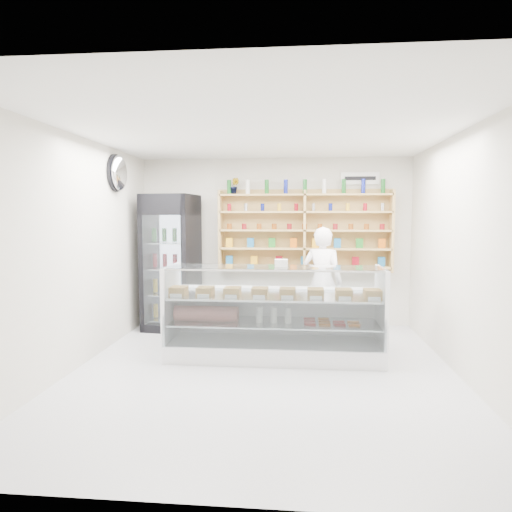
# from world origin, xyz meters

# --- Properties ---
(room) EXTENTS (5.00, 5.00, 5.00)m
(room) POSITION_xyz_m (0.00, 0.00, 1.40)
(room) COLOR silver
(room) RESTS_ON ground
(display_counter) EXTENTS (2.75, 0.82, 1.20)m
(display_counter) POSITION_xyz_m (0.09, 0.57, 0.34)
(display_counter) COLOR white
(display_counter) RESTS_ON floor
(shop_worker) EXTENTS (0.70, 0.56, 1.67)m
(shop_worker) POSITION_xyz_m (0.77, 1.76, 0.84)
(shop_worker) COLOR white
(shop_worker) RESTS_ON floor
(drinks_cooler) EXTENTS (0.87, 0.85, 2.18)m
(drinks_cooler) POSITION_xyz_m (-1.65, 1.97, 1.09)
(drinks_cooler) COLOR black
(drinks_cooler) RESTS_ON floor
(wall_shelving) EXTENTS (2.84, 0.28, 1.33)m
(wall_shelving) POSITION_xyz_m (0.50, 2.34, 1.59)
(wall_shelving) COLOR tan
(wall_shelving) RESTS_ON back_wall
(potted_plant) EXTENTS (0.16, 0.14, 0.27)m
(potted_plant) POSITION_xyz_m (-0.66, 2.34, 2.33)
(potted_plant) COLOR #1E6626
(potted_plant) RESTS_ON wall_shelving
(security_mirror) EXTENTS (0.15, 0.50, 0.50)m
(security_mirror) POSITION_xyz_m (-2.17, 1.20, 2.45)
(security_mirror) COLOR silver
(security_mirror) RESTS_ON left_wall
(wall_sign) EXTENTS (0.62, 0.03, 0.20)m
(wall_sign) POSITION_xyz_m (1.40, 2.47, 2.45)
(wall_sign) COLOR white
(wall_sign) RESTS_ON back_wall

